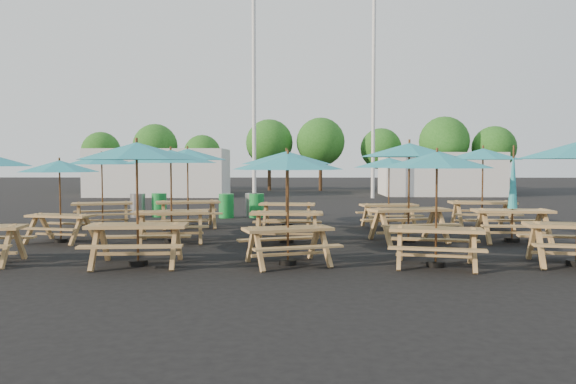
{
  "coord_description": "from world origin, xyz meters",
  "views": [
    {
      "loc": [
        0.3,
        -15.48,
        1.99
      ],
      "look_at": [
        0.0,
        1.5,
        1.1
      ],
      "focal_mm": 35.0,
      "sensor_mm": 36.0,
      "label": 1
    }
  ],
  "objects_px": {
    "picnic_unit_6": "(288,167)",
    "picnic_unit_11": "(389,166)",
    "picnic_unit_1": "(60,170)",
    "waste_bin_0": "(138,205)",
    "picnic_unit_3": "(137,157)",
    "waste_bin_2": "(226,206)",
    "waste_bin_3": "(253,205)",
    "picnic_unit_5": "(188,158)",
    "picnic_unit_4": "(171,161)",
    "waste_bin_4": "(257,206)",
    "waste_bin_1": "(159,205)",
    "picnic_unit_8": "(287,165)",
    "picnic_unit_13": "(513,202)",
    "picnic_unit_10": "(409,155)",
    "picnic_unit_7": "(287,162)",
    "picnic_unit_9": "(437,165)",
    "picnic_unit_14": "(483,158)",
    "picnic_unit_2": "(102,163)"
  },
  "relations": [
    {
      "from": "waste_bin_2",
      "to": "waste_bin_4",
      "type": "xyz_separation_m",
      "value": [
        1.09,
        0.12,
        0.0
      ]
    },
    {
      "from": "picnic_unit_5",
      "to": "picnic_unit_11",
      "type": "distance_m",
      "value": 6.14
    },
    {
      "from": "picnic_unit_1",
      "to": "picnic_unit_8",
      "type": "xyz_separation_m",
      "value": [
        5.6,
        3.5,
        0.11
      ]
    },
    {
      "from": "picnic_unit_8",
      "to": "picnic_unit_13",
      "type": "height_order",
      "value": "picnic_unit_13"
    },
    {
      "from": "picnic_unit_11",
      "to": "picnic_unit_4",
      "type": "bearing_deg",
      "value": -160.37
    },
    {
      "from": "picnic_unit_10",
      "to": "waste_bin_3",
      "type": "xyz_separation_m",
      "value": [
        -4.45,
        6.36,
        -1.76
      ]
    },
    {
      "from": "waste_bin_3",
      "to": "picnic_unit_10",
      "type": "bearing_deg",
      "value": -55.0
    },
    {
      "from": "picnic_unit_7",
      "to": "waste_bin_4",
      "type": "relative_size",
      "value": 2.65
    },
    {
      "from": "picnic_unit_14",
      "to": "waste_bin_1",
      "type": "bearing_deg",
      "value": 164.33
    },
    {
      "from": "picnic_unit_5",
      "to": "picnic_unit_13",
      "type": "relative_size",
      "value": 1.23
    },
    {
      "from": "picnic_unit_14",
      "to": "picnic_unit_1",
      "type": "bearing_deg",
      "value": -162.28
    },
    {
      "from": "picnic_unit_8",
      "to": "picnic_unit_9",
      "type": "height_order",
      "value": "picnic_unit_9"
    },
    {
      "from": "picnic_unit_9",
      "to": "picnic_unit_10",
      "type": "xyz_separation_m",
      "value": [
        0.15,
        3.43,
        0.25
      ]
    },
    {
      "from": "picnic_unit_3",
      "to": "waste_bin_2",
      "type": "xyz_separation_m",
      "value": [
        0.51,
        9.41,
        -1.67
      ]
    },
    {
      "from": "picnic_unit_10",
      "to": "picnic_unit_14",
      "type": "distance_m",
      "value": 4.04
    },
    {
      "from": "picnic_unit_11",
      "to": "waste_bin_3",
      "type": "relative_size",
      "value": 2.83
    },
    {
      "from": "picnic_unit_7",
      "to": "picnic_unit_10",
      "type": "bearing_deg",
      "value": 5.19
    },
    {
      "from": "picnic_unit_6",
      "to": "picnic_unit_11",
      "type": "distance_m",
      "value": 6.94
    },
    {
      "from": "picnic_unit_1",
      "to": "picnic_unit_11",
      "type": "height_order",
      "value": "picnic_unit_11"
    },
    {
      "from": "waste_bin_0",
      "to": "waste_bin_3",
      "type": "height_order",
      "value": "same"
    },
    {
      "from": "picnic_unit_6",
      "to": "waste_bin_1",
      "type": "relative_size",
      "value": 3.17
    },
    {
      "from": "picnic_unit_4",
      "to": "picnic_unit_9",
      "type": "distance_m",
      "value": 6.61
    },
    {
      "from": "picnic_unit_7",
      "to": "waste_bin_0",
      "type": "distance_m",
      "value": 8.65
    },
    {
      "from": "waste_bin_4",
      "to": "picnic_unit_7",
      "type": "bearing_deg",
      "value": -79.23
    },
    {
      "from": "picnic_unit_2",
      "to": "picnic_unit_14",
      "type": "distance_m",
      "value": 11.62
    },
    {
      "from": "picnic_unit_2",
      "to": "picnic_unit_11",
      "type": "height_order",
      "value": "picnic_unit_2"
    },
    {
      "from": "waste_bin_0",
      "to": "waste_bin_1",
      "type": "distance_m",
      "value": 0.76
    },
    {
      "from": "picnic_unit_1",
      "to": "picnic_unit_5",
      "type": "height_order",
      "value": "picnic_unit_5"
    },
    {
      "from": "picnic_unit_4",
      "to": "picnic_unit_11",
      "type": "bearing_deg",
      "value": 18.42
    },
    {
      "from": "picnic_unit_2",
      "to": "picnic_unit_3",
      "type": "bearing_deg",
      "value": -83.53
    },
    {
      "from": "picnic_unit_4",
      "to": "picnic_unit_1",
      "type": "bearing_deg",
      "value": 170.4
    },
    {
      "from": "picnic_unit_2",
      "to": "picnic_unit_13",
      "type": "height_order",
      "value": "picnic_unit_13"
    },
    {
      "from": "picnic_unit_1",
      "to": "picnic_unit_6",
      "type": "height_order",
      "value": "picnic_unit_6"
    },
    {
      "from": "waste_bin_2",
      "to": "waste_bin_1",
      "type": "bearing_deg",
      "value": 172.01
    },
    {
      "from": "picnic_unit_11",
      "to": "picnic_unit_13",
      "type": "bearing_deg",
      "value": -58.04
    },
    {
      "from": "picnic_unit_1",
      "to": "waste_bin_0",
      "type": "distance_m",
      "value": 6.6
    },
    {
      "from": "picnic_unit_2",
      "to": "picnic_unit_7",
      "type": "height_order",
      "value": "picnic_unit_7"
    },
    {
      "from": "picnic_unit_5",
      "to": "waste_bin_3",
      "type": "xyz_separation_m",
      "value": [
        1.7,
        3.41,
        -1.69
      ]
    },
    {
      "from": "waste_bin_1",
      "to": "waste_bin_4",
      "type": "distance_m",
      "value": 3.62
    },
    {
      "from": "picnic_unit_3",
      "to": "picnic_unit_8",
      "type": "bearing_deg",
      "value": 62.67
    },
    {
      "from": "picnic_unit_8",
      "to": "picnic_unit_9",
      "type": "relative_size",
      "value": 0.89
    },
    {
      "from": "waste_bin_2",
      "to": "picnic_unit_2",
      "type": "bearing_deg",
      "value": -139.17
    },
    {
      "from": "picnic_unit_7",
      "to": "picnic_unit_11",
      "type": "relative_size",
      "value": 0.94
    },
    {
      "from": "picnic_unit_3",
      "to": "picnic_unit_4",
      "type": "relative_size",
      "value": 0.96
    },
    {
      "from": "picnic_unit_14",
      "to": "picnic_unit_8",
      "type": "bearing_deg",
      "value": 179.17
    },
    {
      "from": "picnic_unit_10",
      "to": "waste_bin_3",
      "type": "relative_size",
      "value": 3.46
    },
    {
      "from": "picnic_unit_4",
      "to": "waste_bin_0",
      "type": "distance_m",
      "value": 7.14
    },
    {
      "from": "picnic_unit_1",
      "to": "picnic_unit_14",
      "type": "bearing_deg",
      "value": 27.21
    },
    {
      "from": "picnic_unit_8",
      "to": "picnic_unit_13",
      "type": "relative_size",
      "value": 0.96
    },
    {
      "from": "picnic_unit_13",
      "to": "waste_bin_4",
      "type": "relative_size",
      "value": 2.8
    }
  ]
}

